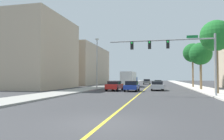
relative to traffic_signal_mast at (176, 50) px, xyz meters
The scene contains 17 objects.
ground 28.79m from the traffic_signal_mast, 98.12° to the left, with size 192.00×192.00×0.00m, color #38383A.
sidewalk_left 31.41m from the traffic_signal_mast, 115.17° to the left, with size 3.80×168.00×0.15m, color #9E9B93.
sidewalk_right 28.96m from the traffic_signal_mast, 79.53° to the left, with size 3.80×168.00×0.15m, color beige.
lane_marking_center 28.79m from the traffic_signal_mast, 98.12° to the left, with size 0.16×144.00×0.01m, color yellow.
building_left_near 27.19m from the traffic_signal_mast, 155.87° to the left, with size 13.98×14.28×12.42m, color tan.
building_left_far 42.43m from the traffic_signal_mast, 127.28° to the left, with size 15.82×22.88×10.45m, color tan.
traffic_signal_mast is the anchor object (origin of this frame).
street_lamp 16.32m from the traffic_signal_mast, 136.37° to the left, with size 0.56×0.28×8.28m.
palm_near 5.95m from the traffic_signal_mast, 36.05° to the left, with size 3.49×3.49×8.25m.
palm_mid 12.52m from the traffic_signal_mast, 69.30° to the left, with size 3.38×3.38×7.07m.
palm_far 20.62m from the traffic_signal_mast, 77.33° to the left, with size 3.59×3.59×8.28m.
car_green 28.79m from the traffic_signal_mast, 94.03° to the left, with size 1.85×3.96×1.33m.
car_gray 38.83m from the traffic_signal_mast, 97.70° to the left, with size 2.04×3.92×1.48m.
car_red 11.79m from the traffic_signal_mast, 136.52° to the left, with size 1.88×4.64×1.40m.
car_silver 10.89m from the traffic_signal_mast, 101.80° to the left, with size 1.97×4.60×1.38m.
car_blue 9.60m from the traffic_signal_mast, 128.55° to the left, with size 1.84×3.90×1.44m.
delivery_truck 23.34m from the traffic_signal_mast, 109.94° to the left, with size 2.55×8.75×3.10m.
Camera 1 is at (2.30, -8.63, 1.89)m, focal length 34.05 mm.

